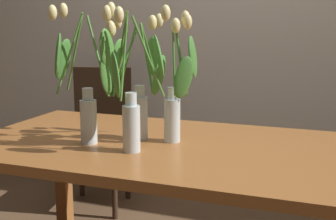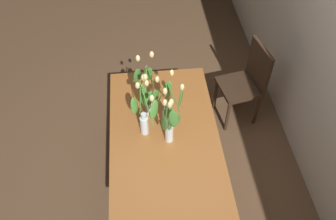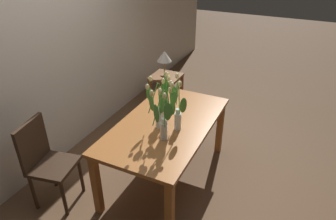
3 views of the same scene
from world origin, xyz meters
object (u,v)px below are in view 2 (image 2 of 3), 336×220
(tulip_vase_3, at_px, (144,112))
(tulip_vase_1, at_px, (167,107))
(dining_table, at_px, (165,143))
(dining_chair, at_px, (247,80))
(tulip_vase_0, at_px, (170,126))
(tulip_vase_2, at_px, (147,94))

(tulip_vase_3, bearing_deg, tulip_vase_1, 102.13)
(dining_table, relative_size, dining_chair, 1.72)
(tulip_vase_0, height_order, dining_chair, tulip_vase_0)
(dining_table, height_order, tulip_vase_2, tulip_vase_2)
(tulip_vase_3, distance_m, dining_chair, 1.38)
(tulip_vase_1, xyz_separation_m, tulip_vase_3, (0.04, -0.19, 0.01))
(dining_table, xyz_separation_m, tulip_vase_2, (-0.29, -0.12, 0.31))
(tulip_vase_2, bearing_deg, tulip_vase_3, -9.33)
(tulip_vase_1, distance_m, tulip_vase_2, 0.23)
(tulip_vase_2, bearing_deg, dining_table, 22.25)
(tulip_vase_2, height_order, dining_chair, tulip_vase_2)
(tulip_vase_1, relative_size, tulip_vase_3, 0.93)
(tulip_vase_0, height_order, tulip_vase_1, tulip_vase_0)
(tulip_vase_1, distance_m, tulip_vase_3, 0.19)
(tulip_vase_1, bearing_deg, dining_chair, 127.56)
(tulip_vase_2, distance_m, dining_chair, 1.25)
(tulip_vase_0, relative_size, tulip_vase_2, 0.94)
(dining_table, height_order, dining_chair, dining_chair)
(tulip_vase_2, xyz_separation_m, tulip_vase_3, (0.21, -0.03, 0.02))
(tulip_vase_2, height_order, tulip_vase_3, tulip_vase_2)
(tulip_vase_3, bearing_deg, tulip_vase_0, 53.28)
(dining_table, distance_m, tulip_vase_2, 0.44)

